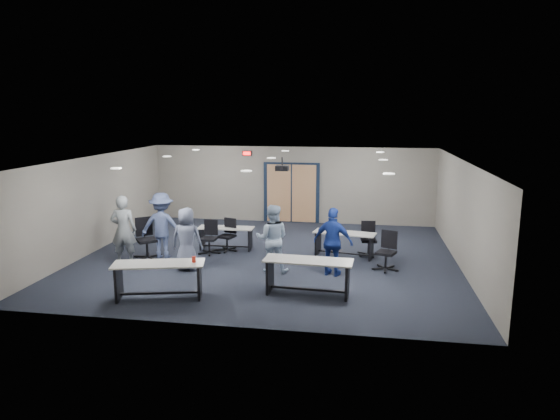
% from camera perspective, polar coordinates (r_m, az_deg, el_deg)
% --- Properties ---
extents(floor, '(10.00, 10.00, 0.00)m').
position_cam_1_polar(floor, '(13.70, -1.33, -5.42)').
color(floor, black).
rests_on(floor, ground).
extents(back_wall, '(10.00, 0.04, 2.70)m').
position_cam_1_polar(back_wall, '(17.76, 1.33, 2.90)').
color(back_wall, gray).
rests_on(back_wall, floor).
extents(front_wall, '(10.00, 0.04, 2.70)m').
position_cam_1_polar(front_wall, '(9.12, -6.63, -5.29)').
color(front_wall, gray).
rests_on(front_wall, floor).
extents(left_wall, '(0.04, 9.00, 2.70)m').
position_cam_1_polar(left_wall, '(15.11, -20.33, 0.71)').
color(left_wall, gray).
rests_on(left_wall, floor).
extents(right_wall, '(0.04, 9.00, 2.70)m').
position_cam_1_polar(right_wall, '(13.40, 20.15, -0.56)').
color(right_wall, gray).
rests_on(right_wall, floor).
extents(ceiling, '(10.00, 9.00, 0.04)m').
position_cam_1_polar(ceiling, '(13.18, -1.39, 5.89)').
color(ceiling, white).
rests_on(ceiling, back_wall).
extents(double_door, '(2.00, 0.07, 2.20)m').
position_cam_1_polar(double_door, '(17.77, 1.31, 1.93)').
color(double_door, black).
rests_on(double_door, back_wall).
extents(exit_sign, '(0.32, 0.07, 0.18)m').
position_cam_1_polar(exit_sign, '(17.87, -3.79, 6.48)').
color(exit_sign, black).
rests_on(exit_sign, back_wall).
extents(ceiling_projector, '(0.35, 0.32, 0.37)m').
position_cam_1_polar(ceiling_projector, '(13.65, 0.25, 4.83)').
color(ceiling_projector, black).
rests_on(ceiling_projector, ceiling).
extents(ceiling_can_lights, '(6.24, 5.74, 0.02)m').
position_cam_1_polar(ceiling_can_lights, '(13.43, -1.19, 5.86)').
color(ceiling_can_lights, white).
rests_on(ceiling_can_lights, ceiling).
extents(table_front_left, '(2.01, 1.08, 0.90)m').
position_cam_1_polar(table_front_left, '(10.98, -13.63, -7.12)').
color(table_front_left, beige).
rests_on(table_front_left, floor).
extents(table_front_right, '(1.95, 0.74, 0.78)m').
position_cam_1_polar(table_front_right, '(10.91, 3.23, -6.94)').
color(table_front_right, beige).
rests_on(table_front_right, floor).
extents(table_back_left, '(1.61, 0.59, 0.89)m').
position_cam_1_polar(table_back_left, '(14.47, -6.21, -2.75)').
color(table_back_left, beige).
rests_on(table_back_left, floor).
extents(table_back_right, '(1.75, 0.87, 0.68)m').
position_cam_1_polar(table_back_right, '(13.78, 7.36, -3.42)').
color(table_back_right, beige).
rests_on(table_back_right, floor).
extents(chair_back_a, '(0.60, 0.60, 0.94)m').
position_cam_1_polar(chair_back_a, '(14.06, -8.11, -3.12)').
color(chair_back_a, black).
rests_on(chair_back_a, floor).
extents(chair_back_b, '(0.73, 0.73, 0.92)m').
position_cam_1_polar(chair_back_b, '(14.28, -6.09, -2.87)').
color(chair_back_b, black).
rests_on(chair_back_b, floor).
extents(chair_back_d, '(0.65, 0.65, 0.94)m').
position_cam_1_polar(chair_back_d, '(13.98, 10.11, -3.27)').
color(chair_back_d, black).
rests_on(chair_back_d, floor).
extents(chair_loose_left, '(0.97, 0.97, 1.10)m').
position_cam_1_polar(chair_loose_left, '(13.94, -15.00, -3.17)').
color(chair_loose_left, black).
rests_on(chair_loose_left, floor).
extents(chair_loose_right, '(0.80, 0.80, 0.98)m').
position_cam_1_polar(chair_loose_right, '(12.78, 12.03, -4.62)').
color(chair_loose_right, black).
rests_on(chair_loose_right, floor).
extents(person_gray, '(0.72, 0.53, 1.82)m').
position_cam_1_polar(person_gray, '(13.52, -17.45, -2.19)').
color(person_gray, gray).
rests_on(person_gray, floor).
extents(person_plaid, '(0.79, 0.53, 1.59)m').
position_cam_1_polar(person_plaid, '(12.67, -10.61, -3.28)').
color(person_plaid, slate).
rests_on(person_plaid, floor).
extents(person_lightblue, '(0.87, 0.70, 1.70)m').
position_cam_1_polar(person_lightblue, '(12.28, -0.89, -3.29)').
color(person_lightblue, '#A3BBD8').
rests_on(person_lightblue, floor).
extents(person_navy, '(1.06, 0.67, 1.67)m').
position_cam_1_polar(person_navy, '(12.10, 6.09, -3.64)').
color(person_navy, navy).
rests_on(person_navy, floor).
extents(person_back, '(1.23, 0.80, 1.79)m').
position_cam_1_polar(person_back, '(13.81, -13.33, -1.75)').
color(person_back, '#45527D').
rests_on(person_back, floor).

